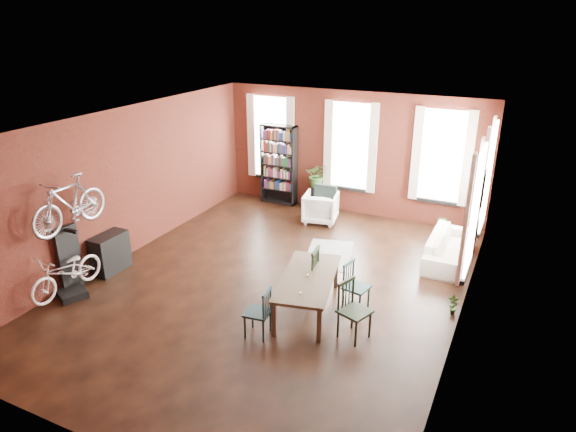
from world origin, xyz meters
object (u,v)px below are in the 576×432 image
Objects in this scene: dining_chair_d at (357,287)px; dining_chair_c at (355,311)px; bookshelf at (279,165)px; dining_chair_a at (257,312)px; cream_sofa at (450,243)px; plant_stand at (317,197)px; console_table at (110,253)px; bike_trainer at (72,294)px; dining_chair_b at (305,272)px; white_armchair at (321,206)px; dining_table at (308,293)px; bicycle_floor at (64,254)px.

dining_chair_c is at bearing -152.85° from dining_chair_d.
dining_chair_d is at bearing -49.62° from bookshelf.
bookshelf is at bearing -163.25° from dining_chair_a.
plant_stand is (-3.81, 1.70, -0.09)m from cream_sofa.
cream_sofa is 2.60× the size of console_table.
bookshelf is 4.67× the size of bike_trainer.
dining_chair_d is 5.32m from bike_trainer.
dining_chair_b is at bearing 100.16° from dining_chair_d.
dining_chair_a is 0.39× the size of bookshelf.
dining_chair_d is at bearing 8.68° from console_table.
console_table is (-6.23, -3.50, -0.01)m from cream_sofa.
dining_chair_c is 5.06m from white_armchair.
bookshelf is at bearing 109.54° from dining_table.
dining_chair_c is 1.23× the size of console_table.
dining_chair_d reaches higher than white_armchair.
dining_chair_a is at bearing 133.07° from dining_chair_c.
bookshelf reaches higher than white_armchair.
white_armchair is at bearing 48.29° from dining_chair_c.
dining_chair_c is at bearing 50.23° from dining_chair_b.
dining_chair_d is (0.77, 0.41, 0.11)m from dining_table.
plant_stand reaches higher than bike_trainer.
dining_chair_c is 0.47× the size of cream_sofa.
dining_chair_a is 3.78m from bike_trainer.
dining_chair_b reaches higher than cream_sofa.
dining_chair_a is 3.79m from bicycle_floor.
white_armchair is at bearing 56.59° from console_table.
bookshelf is (-2.99, 4.84, 0.76)m from dining_table.
bookshelf is 1.93m from white_armchair.
bike_trainer is at bearing -69.27° from dining_chair_b.
dining_chair_b is 1.53m from dining_chair_c.
white_armchair is at bearing 75.44° from cream_sofa.
dining_chair_b is 4.11m from console_table.
plant_stand is (-0.46, 0.83, -0.10)m from white_armchair.
cream_sofa is at bearing 5.18° from dining_chair_c.
dining_table is 5.18m from plant_stand.
bike_trainer is at bearing 52.57° from white_armchair.
dining_table is 3.70m from cream_sofa.
white_armchair is (1.60, -0.83, -0.68)m from bookshelf.
white_armchair is (-2.41, 4.45, -0.07)m from dining_chair_c.
bike_trainer is 6.77m from plant_stand.
cream_sofa is (1.18, 2.73, -0.04)m from dining_chair_d.
bookshelf is 5.40m from console_table.
dining_table is 1.15m from dining_chair_a.
dining_chair_d reaches higher than dining_table.
bike_trainer is (-4.94, -1.93, -0.38)m from dining_chair_d.
bike_trainer is (-2.78, -5.52, -0.35)m from white_armchair.
dining_table is 4.18× the size of bike_trainer.
dining_chair_a is at bearing -12.80° from dining_chair_b.
bicycle_floor is at bearing -68.84° from dining_chair_b.
bookshelf is 2.62× the size of white_armchair.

